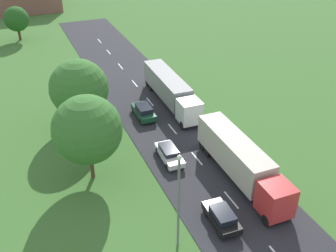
{
  "coord_description": "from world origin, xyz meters",
  "views": [
    {
      "loc": [
        -15.09,
        11.22,
        22.97
      ],
      "look_at": [
        -1.13,
        44.47,
        1.47
      ],
      "focal_mm": 41.25,
      "sensor_mm": 36.0,
      "label": 1
    }
  ],
  "objects_px": {
    "truck_second": "(240,160)",
    "tree_pine": "(16,19)",
    "car_third": "(222,217)",
    "tree_oak": "(87,130)",
    "tree_elm": "(79,88)",
    "car_fourth": "(169,153)",
    "car_fifth": "(144,111)",
    "truck_third": "(170,89)",
    "lamppost_second": "(179,198)"
  },
  "relations": [
    {
      "from": "car_fourth",
      "to": "tree_elm",
      "type": "height_order",
      "value": "tree_elm"
    },
    {
      "from": "truck_third",
      "to": "lamppost_second",
      "type": "distance_m",
      "value": 23.61
    },
    {
      "from": "tree_oak",
      "to": "tree_elm",
      "type": "distance_m",
      "value": 10.07
    },
    {
      "from": "tree_pine",
      "to": "tree_elm",
      "type": "bearing_deg",
      "value": -83.24
    },
    {
      "from": "car_third",
      "to": "tree_oak",
      "type": "distance_m",
      "value": 13.75
    },
    {
      "from": "car_third",
      "to": "tree_elm",
      "type": "relative_size",
      "value": 0.5
    },
    {
      "from": "car_fifth",
      "to": "tree_elm",
      "type": "relative_size",
      "value": 0.55
    },
    {
      "from": "truck_second",
      "to": "car_fourth",
      "type": "height_order",
      "value": "truck_second"
    },
    {
      "from": "truck_second",
      "to": "tree_pine",
      "type": "xyz_separation_m",
      "value": [
        -15.59,
        50.95,
        1.73
      ]
    },
    {
      "from": "truck_second",
      "to": "car_third",
      "type": "xyz_separation_m",
      "value": [
        -4.43,
        -4.61,
        -1.36
      ]
    },
    {
      "from": "tree_pine",
      "to": "truck_third",
      "type": "bearing_deg",
      "value": -65.47
    },
    {
      "from": "truck_second",
      "to": "tree_oak",
      "type": "bearing_deg",
      "value": 156.59
    },
    {
      "from": "truck_second",
      "to": "tree_oak",
      "type": "distance_m",
      "value": 14.11
    },
    {
      "from": "car_third",
      "to": "car_fourth",
      "type": "bearing_deg",
      "value": 92.48
    },
    {
      "from": "tree_pine",
      "to": "tree_elm",
      "type": "xyz_separation_m",
      "value": [
        4.21,
        -35.51,
        0.84
      ]
    },
    {
      "from": "car_third",
      "to": "car_fifth",
      "type": "xyz_separation_m",
      "value": [
        0.15,
        19.09,
        0.07
      ]
    },
    {
      "from": "car_fourth",
      "to": "tree_oak",
      "type": "distance_m",
      "value": 8.99
    },
    {
      "from": "tree_pine",
      "to": "car_fifth",
      "type": "bearing_deg",
      "value": -72.77
    },
    {
      "from": "car_fourth",
      "to": "car_fifth",
      "type": "bearing_deg",
      "value": 86.4
    },
    {
      "from": "lamppost_second",
      "to": "tree_elm",
      "type": "height_order",
      "value": "lamppost_second"
    },
    {
      "from": "truck_third",
      "to": "car_fourth",
      "type": "bearing_deg",
      "value": -113.53
    },
    {
      "from": "truck_second",
      "to": "car_fourth",
      "type": "relative_size",
      "value": 2.95
    },
    {
      "from": "truck_third",
      "to": "car_fifth",
      "type": "bearing_deg",
      "value": -154.06
    },
    {
      "from": "truck_third",
      "to": "lamppost_second",
      "type": "xyz_separation_m",
      "value": [
        -8.66,
        -21.81,
        2.59
      ]
    },
    {
      "from": "lamppost_second",
      "to": "tree_elm",
      "type": "xyz_separation_m",
      "value": [
        -2.81,
        20.65,
        0.08
      ]
    },
    {
      "from": "truck_third",
      "to": "tree_elm",
      "type": "bearing_deg",
      "value": -174.25
    },
    {
      "from": "truck_second",
      "to": "truck_third",
      "type": "bearing_deg",
      "value": 89.72
    },
    {
      "from": "car_fourth",
      "to": "tree_elm",
      "type": "distance_m",
      "value": 12.73
    },
    {
      "from": "car_fourth",
      "to": "car_fifth",
      "type": "distance_m",
      "value": 9.24
    },
    {
      "from": "truck_third",
      "to": "car_fifth",
      "type": "xyz_separation_m",
      "value": [
        -4.36,
        -2.12,
        -1.2
      ]
    },
    {
      "from": "car_fifth",
      "to": "tree_oak",
      "type": "relative_size",
      "value": 0.52
    },
    {
      "from": "car_fifth",
      "to": "lamppost_second",
      "type": "xyz_separation_m",
      "value": [
        -4.3,
        -19.69,
        3.79
      ]
    },
    {
      "from": "truck_second",
      "to": "tree_pine",
      "type": "relative_size",
      "value": 2.15
    },
    {
      "from": "truck_third",
      "to": "tree_elm",
      "type": "xyz_separation_m",
      "value": [
        -11.47,
        -1.16,
        2.67
      ]
    },
    {
      "from": "truck_second",
      "to": "car_fifth",
      "type": "distance_m",
      "value": 15.15
    },
    {
      "from": "tree_elm",
      "to": "car_third",
      "type": "bearing_deg",
      "value": -70.88
    },
    {
      "from": "truck_third",
      "to": "car_fifth",
      "type": "relative_size",
      "value": 3.16
    },
    {
      "from": "lamppost_second",
      "to": "car_fourth",
      "type": "bearing_deg",
      "value": 70.44
    },
    {
      "from": "car_third",
      "to": "tree_pine",
      "type": "distance_m",
      "value": 56.75
    },
    {
      "from": "truck_second",
      "to": "tree_oak",
      "type": "xyz_separation_m",
      "value": [
        -12.63,
        5.47,
        3.13
      ]
    },
    {
      "from": "truck_second",
      "to": "car_fourth",
      "type": "distance_m",
      "value": 7.29
    },
    {
      "from": "tree_elm",
      "to": "tree_pine",
      "type": "bearing_deg",
      "value": 96.76
    },
    {
      "from": "truck_second",
      "to": "car_fourth",
      "type": "xyz_separation_m",
      "value": [
        -4.86,
        5.25,
        -1.38
      ]
    },
    {
      "from": "truck_third",
      "to": "lamppost_second",
      "type": "relative_size",
      "value": 1.67
    },
    {
      "from": "tree_oak",
      "to": "tree_elm",
      "type": "bearing_deg",
      "value": 82.9
    },
    {
      "from": "truck_third",
      "to": "tree_pine",
      "type": "bearing_deg",
      "value": 114.53
    },
    {
      "from": "truck_second",
      "to": "car_fourth",
      "type": "bearing_deg",
      "value": 132.76
    },
    {
      "from": "tree_pine",
      "to": "tree_oak",
      "type": "bearing_deg",
      "value": -86.27
    },
    {
      "from": "truck_second",
      "to": "tree_elm",
      "type": "height_order",
      "value": "tree_elm"
    },
    {
      "from": "car_fourth",
      "to": "tree_pine",
      "type": "relative_size",
      "value": 0.73
    }
  ]
}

